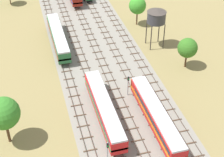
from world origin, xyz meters
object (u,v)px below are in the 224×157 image
at_px(diesel_railcar_centre_nearest, 156,115).
at_px(signal_post_nearest, 107,150).
at_px(diesel_railcar_left_near, 104,108).
at_px(signal_post_near, 128,83).
at_px(diesel_railcar_far_left_mid, 58,37).
at_px(water_tower, 156,17).

bearing_deg(diesel_railcar_centre_nearest, signal_post_nearest, -150.16).
xyz_separation_m(diesel_railcar_left_near, signal_post_near, (6.32, 5.57, 0.41)).
xyz_separation_m(diesel_railcar_far_left_mid, water_tower, (22.69, -6.07, 5.26)).
xyz_separation_m(diesel_railcar_left_near, signal_post_nearest, (-2.11, -10.31, 0.46)).
height_order(diesel_railcar_centre_nearest, water_tower, water_tower).
relative_size(signal_post_nearest, signal_post_near, 1.02).
relative_size(diesel_railcar_left_near, water_tower, 2.14).
relative_size(diesel_railcar_far_left_mid, signal_post_nearest, 4.31).
bearing_deg(signal_post_nearest, water_tower, 57.86).
relative_size(diesel_railcar_centre_nearest, water_tower, 2.14).
xyz_separation_m(diesel_railcar_centre_nearest, water_tower, (10.05, 26.72, 5.26)).
xyz_separation_m(water_tower, signal_post_nearest, (-20.58, -32.76, -4.80)).
height_order(diesel_railcar_centre_nearest, diesel_railcar_left_near, same).
bearing_deg(signal_post_near, diesel_railcar_far_left_mid, 114.65).
relative_size(water_tower, signal_post_nearest, 2.01).
xyz_separation_m(diesel_railcar_far_left_mid, signal_post_nearest, (2.11, -38.84, 0.46)).
relative_size(diesel_railcar_far_left_mid, water_tower, 2.14).
relative_size(diesel_railcar_centre_nearest, signal_post_nearest, 4.31).
distance_m(diesel_railcar_far_left_mid, signal_post_nearest, 38.90).
xyz_separation_m(water_tower, signal_post_near, (-12.16, -16.88, -4.85)).
height_order(diesel_railcar_left_near, signal_post_nearest, signal_post_nearest).
bearing_deg(signal_post_nearest, signal_post_near, 62.06).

